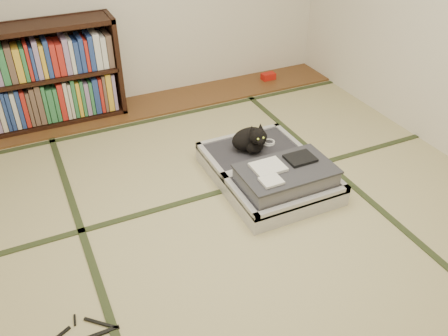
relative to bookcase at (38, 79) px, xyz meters
name	(u,v)px	position (x,y,z in m)	size (l,w,h in m)	color
floor	(239,225)	(0.98, -2.07, -0.45)	(4.50, 4.50, 0.00)	#CCB588
wood_strip	(150,105)	(0.98, -0.07, -0.44)	(4.00, 0.50, 0.02)	brown
red_item	(268,76)	(2.36, -0.04, -0.40)	(0.15, 0.09, 0.07)	#B8180E
room_shell	(244,12)	(0.98, -2.07, 1.01)	(4.50, 4.50, 4.50)	white
tatami_borders	(210,186)	(0.98, -1.57, -0.45)	(4.00, 4.50, 0.01)	#2D381E
bookcase	(38,79)	(0.00, 0.00, 0.00)	(1.46, 0.33, 0.94)	black
suitcase	(271,173)	(1.42, -1.74, -0.34)	(0.78, 1.03, 0.30)	silver
cat	(251,139)	(1.40, -1.45, -0.20)	(0.34, 0.35, 0.28)	black
cable_coil	(269,142)	(1.58, -1.42, -0.29)	(0.11, 0.11, 0.03)	white
hanger	(79,336)	(-0.20, -2.51, -0.44)	(0.44, 0.20, 0.01)	black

